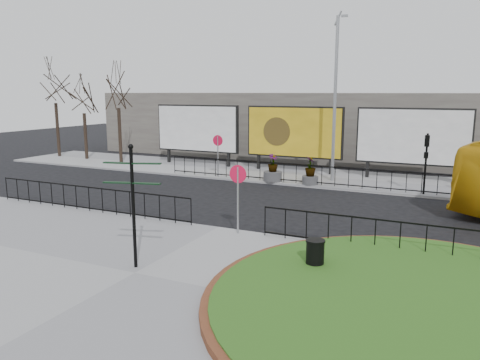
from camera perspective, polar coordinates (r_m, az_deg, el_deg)
The scene contains 23 objects.
ground at distance 17.65m, azimuth -2.63°, elevation -6.10°, with size 90.00×90.00×0.00m, color black.
pavement_near at distance 13.66m, azimuth -12.68°, elevation -11.21°, with size 30.00×10.00×0.12m, color gray.
pavement_far at distance 28.51m, azimuth 8.72°, elevation 0.41°, with size 44.00×6.00×0.12m, color gray.
brick_edge at distance 11.97m, azimuth 21.57°, elevation -14.20°, with size 10.40×10.40×0.18m, color brown.
grass_lawn at distance 11.96m, azimuth 21.58°, elevation -14.12°, with size 10.00×10.00×0.22m, color #224D14.
railing_near_left at distance 20.67m, azimuth -17.93°, elevation -2.19°, with size 10.00×0.10×1.10m, color black, non-canonical shape.
railing_near_right at distance 15.34m, azimuth 18.93°, elevation -6.68°, with size 9.00×0.10×1.10m, color black, non-canonical shape.
railing_far at distance 25.57m, azimuth 9.16°, elevation 0.60°, with size 18.00×0.10×1.10m, color black, non-canonical shape.
speed_sign_far at distance 27.73m, azimuth -2.71°, elevation 4.11°, with size 0.64×0.07×2.47m.
speed_sign_near at distance 16.40m, azimuth -0.25°, elevation -0.48°, with size 0.64×0.07×2.47m.
billboard_left at distance 32.47m, azimuth -5.25°, elevation 6.25°, with size 6.20×0.31×4.10m.
billboard_mid at distance 29.54m, azimuth 6.60°, elevation 5.79°, with size 6.20×0.31×4.10m.
billboard_right at distance 28.10m, azimuth 20.29°, elevation 4.95°, with size 6.20×0.31×4.10m.
lamp_post at distance 26.70m, azimuth 11.53°, elevation 9.91°, with size 0.74×0.18×9.23m.
signal_pole_a at distance 24.48m, azimuth 21.75°, elevation 2.91°, with size 0.22×0.26×3.00m.
tree_left at distance 34.37m, azimuth -14.55°, elevation 7.91°, with size 2.00×2.00×7.00m, color #2D2119, non-canonical shape.
tree_mid at distance 36.93m, azimuth -18.44°, elevation 7.25°, with size 2.00×2.00×6.20m, color #2D2119, non-canonical shape.
tree_far at distance 39.17m, azimuth -21.51°, elevation 8.18°, with size 2.00×2.00×7.50m, color #2D2119, non-canonical shape.
building_backdrop at distance 37.85m, azimuth 13.21°, elevation 6.49°, with size 40.00×10.00×5.00m, color slate.
fingerpost_sign at distance 13.46m, azimuth -12.94°, elevation -1.69°, with size 1.66×0.71×3.57m.
litter_bin at distance 13.48m, azimuth 9.13°, elevation -9.03°, with size 0.55×0.55×0.91m.
planter_a at distance 26.46m, azimuth 4.02°, elevation 1.03°, with size 1.04×1.04×1.55m.
planter_b at distance 25.74m, azimuth 8.56°, elevation 0.87°, with size 0.87×0.87×1.53m.
Camera 1 is at (7.94, -14.91, 5.10)m, focal length 35.00 mm.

